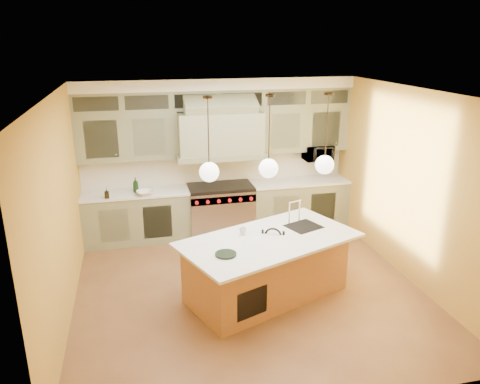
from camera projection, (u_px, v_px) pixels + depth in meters
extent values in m
plane|color=brown|center=(248.00, 288.00, 7.01)|extent=(5.00, 5.00, 0.00)
plane|color=white|center=(249.00, 92.00, 6.10)|extent=(5.00, 5.00, 0.00)
plane|color=gold|center=(217.00, 155.00, 8.87)|extent=(5.00, 0.00, 5.00)
plane|color=gold|center=(316.00, 284.00, 4.25)|extent=(5.00, 0.00, 5.00)
plane|color=gold|center=(61.00, 211.00, 6.02)|extent=(0.00, 5.00, 5.00)
plane|color=gold|center=(408.00, 185.00, 7.10)|extent=(0.00, 5.00, 5.00)
cube|color=gray|center=(137.00, 217.00, 8.55)|extent=(1.90, 0.65, 0.90)
cube|color=gray|center=(298.00, 204.00, 9.22)|extent=(1.90, 0.65, 0.90)
cube|color=white|center=(135.00, 193.00, 8.40)|extent=(1.90, 0.68, 0.04)
cube|color=white|center=(299.00, 181.00, 9.07)|extent=(1.90, 0.68, 0.04)
cube|color=beige|center=(217.00, 167.00, 8.92)|extent=(5.00, 0.04, 0.56)
cube|color=gray|center=(127.00, 136.00, 8.21)|extent=(1.75, 0.35, 0.85)
cube|color=gray|center=(302.00, 128.00, 8.91)|extent=(1.75, 0.35, 0.85)
cube|color=gray|center=(220.00, 133.00, 8.39)|extent=(1.50, 0.70, 0.75)
cube|color=#707556|center=(220.00, 154.00, 8.51)|extent=(1.60, 0.76, 0.10)
cube|color=#333833|center=(217.00, 99.00, 8.37)|extent=(5.00, 0.35, 0.35)
cube|color=white|center=(217.00, 84.00, 8.26)|extent=(5.00, 0.47, 0.20)
cube|color=silver|center=(221.00, 211.00, 8.86)|extent=(1.20, 0.70, 0.90)
cube|color=black|center=(220.00, 187.00, 8.71)|extent=(1.20, 0.70, 0.06)
cube|color=silver|center=(224.00, 200.00, 8.46)|extent=(1.20, 0.06, 0.14)
cube|color=#9B6037|center=(266.00, 268.00, 6.69)|extent=(2.44, 1.78, 0.88)
cube|color=white|center=(269.00, 240.00, 6.51)|extent=(2.76, 2.11, 0.04)
cube|color=black|center=(304.00, 228.00, 6.91)|extent=(0.59, 0.56, 0.05)
cylinder|color=black|center=(259.00, 283.00, 6.59)|extent=(0.04, 0.04, 0.58)
cylinder|color=black|center=(280.00, 285.00, 6.53)|extent=(0.04, 0.04, 0.58)
cylinder|color=black|center=(262.00, 273.00, 6.87)|extent=(0.04, 0.04, 0.58)
cylinder|color=black|center=(282.00, 274.00, 6.81)|extent=(0.04, 0.04, 0.58)
cube|color=black|center=(271.00, 259.00, 6.60)|extent=(0.47, 0.47, 0.05)
torus|color=black|center=(273.00, 236.00, 6.65)|extent=(0.25, 0.13, 0.26)
imported|color=black|center=(318.00, 153.00, 9.06)|extent=(0.54, 0.37, 0.30)
imported|color=black|center=(136.00, 185.00, 8.34)|extent=(0.11, 0.12, 0.27)
imported|color=black|center=(107.00, 193.00, 8.03)|extent=(0.08, 0.08, 0.17)
imported|color=white|center=(145.00, 193.00, 8.22)|extent=(0.35, 0.35, 0.07)
imported|color=beige|center=(243.00, 231.00, 6.61)|extent=(0.12, 0.12, 0.10)
cylinder|color=#2D2319|center=(208.00, 97.00, 5.75)|extent=(0.12, 0.12, 0.03)
cylinder|color=#2D2319|center=(208.00, 133.00, 5.89)|extent=(0.02, 0.02, 0.93)
sphere|color=white|center=(209.00, 172.00, 6.05)|extent=(0.26, 0.26, 0.26)
cylinder|color=#2D2319|center=(270.00, 95.00, 5.92)|extent=(0.12, 0.12, 0.03)
cylinder|color=#2D2319|center=(269.00, 130.00, 6.06)|extent=(0.02, 0.02, 0.93)
sphere|color=white|center=(268.00, 168.00, 6.22)|extent=(0.26, 0.26, 0.26)
cylinder|color=#2D2319|center=(329.00, 94.00, 6.09)|extent=(0.12, 0.12, 0.03)
cylinder|color=#2D2319|center=(327.00, 127.00, 6.23)|extent=(0.02, 0.02, 0.93)
sphere|color=white|center=(325.00, 165.00, 6.40)|extent=(0.26, 0.26, 0.26)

